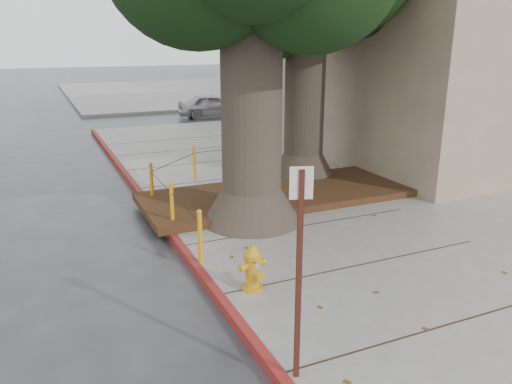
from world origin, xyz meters
The scene contains 13 objects.
ground centered at (0.00, 0.00, 0.00)m, with size 140.00×140.00×0.00m, color #28282B.
sidewalk_main centered at (6.00, 2.50, 0.07)m, with size 16.00×26.00×0.15m, color slate.
sidewalk_far centered at (6.00, 30.00, 0.07)m, with size 16.00×20.00×0.15m, color slate.
curb_red centered at (-2.00, 2.50, 0.07)m, with size 0.14×26.00×0.16m, color maroon.
planter_bed centered at (0.90, 3.90, 0.23)m, with size 6.40×2.60×0.16m, color black.
building_corner centered at (10.00, 8.50, 5.00)m, with size 12.00×13.00×10.00m, color tan.
building_side_white centered at (16.00, 26.00, 4.50)m, with size 10.00×10.00×9.00m, color silver.
building_side_grey centered at (22.00, 32.00, 6.00)m, with size 12.00×14.00×12.00m, color slate.
bollard_ring centered at (-0.87, 4.38, 0.66)m, with size 3.79×5.39×0.95m.
fire_hydrant centered at (-1.49, -0.05, 0.52)m, with size 0.40×0.38×0.76m.
signpost centered at (-1.85, -2.10, 1.52)m, with size 0.23×0.10×2.43m.
car_silver centered at (4.06, 17.64, 0.58)m, with size 1.38×3.42×1.17m, color #B3B2B8.
car_red centered at (9.08, 19.74, 0.59)m, with size 1.26×3.60×1.19m, color maroon.
Camera 1 is at (-4.21, -6.26, 3.78)m, focal length 35.00 mm.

